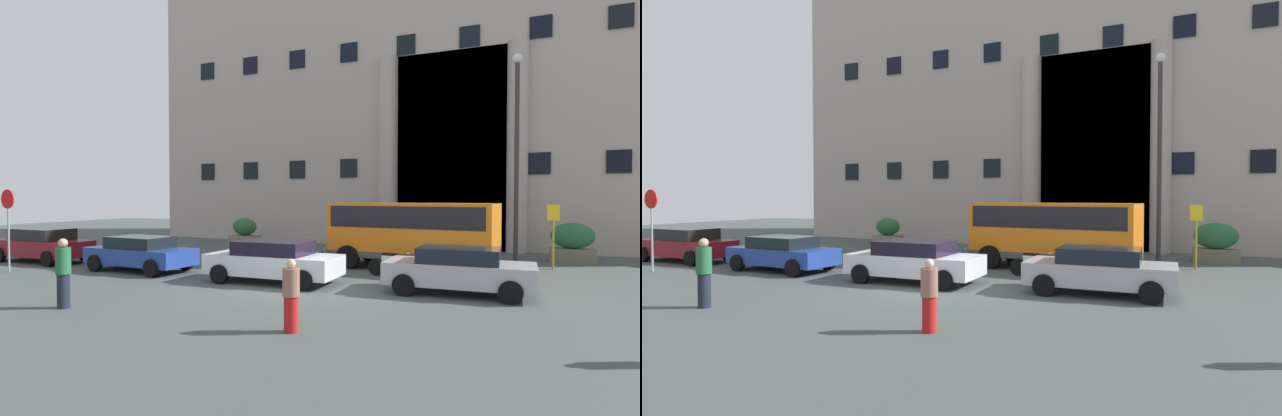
# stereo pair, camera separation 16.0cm
# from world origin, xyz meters

# --- Properties ---
(ground_plane) EXTENTS (80.00, 64.00, 0.12)m
(ground_plane) POSITION_xyz_m (0.00, 0.00, -0.06)
(ground_plane) COLOR #454E4C
(office_building_facade) EXTENTS (33.04, 9.74, 19.86)m
(office_building_facade) POSITION_xyz_m (0.01, 17.47, 9.92)
(office_building_facade) COLOR #B1A499
(office_building_facade) RESTS_ON ground_plane
(orange_minibus) EXTENTS (6.32, 2.86, 2.52)m
(orange_minibus) POSITION_xyz_m (2.25, 5.50, 1.52)
(orange_minibus) COLOR orange
(orange_minibus) RESTS_ON ground_plane
(bus_stop_sign) EXTENTS (0.44, 0.08, 2.47)m
(bus_stop_sign) POSITION_xyz_m (7.17, 7.54, 1.53)
(bus_stop_sign) COLOR #979720
(bus_stop_sign) RESTS_ON ground_plane
(hedge_planter_west) EXTENTS (1.61, 0.94, 1.52)m
(hedge_planter_west) POSITION_xyz_m (-8.85, 10.67, 0.74)
(hedge_planter_west) COLOR gray
(hedge_planter_west) RESTS_ON ground_plane
(hedge_planter_entrance_left) EXTENTS (1.75, 0.73, 1.24)m
(hedge_planter_entrance_left) POSITION_xyz_m (-2.46, 10.53, 0.60)
(hedge_planter_entrance_left) COLOR #64625D
(hedge_planter_entrance_left) RESTS_ON ground_plane
(hedge_planter_far_west) EXTENTS (1.77, 0.81, 1.67)m
(hedge_planter_far_west) POSITION_xyz_m (7.95, 10.12, 0.80)
(hedge_planter_far_west) COLOR #676757
(hedge_planter_far_west) RESTS_ON ground_plane
(parked_estate_mid) EXTENTS (4.43, 1.92, 1.41)m
(parked_estate_mid) POSITION_xyz_m (-12.48, 0.83, 0.73)
(parked_estate_mid) COLOR maroon
(parked_estate_mid) RESTS_ON ground_plane
(parked_compact_extra) EXTENTS (4.19, 2.16, 1.33)m
(parked_compact_extra) POSITION_xyz_m (4.65, 1.37, 0.70)
(parked_compact_extra) COLOR #B3B3B8
(parked_compact_extra) RESTS_ON ground_plane
(parked_hatchback_near) EXTENTS (4.23, 2.02, 1.29)m
(parked_hatchback_near) POSITION_xyz_m (-6.78, 0.69, 0.68)
(parked_hatchback_near) COLOR #213F96
(parked_hatchback_near) RESTS_ON ground_plane
(parked_sedan_far) EXTENTS (4.38, 2.13, 1.35)m
(parked_sedan_far) POSITION_xyz_m (-1.09, 0.74, 0.71)
(parked_sedan_far) COLOR white
(parked_sedan_far) RESTS_ON ground_plane
(motorcycle_near_kerb) EXTENTS (1.91, 0.55, 0.89)m
(motorcycle_near_kerb) POSITION_xyz_m (-1.08, 3.42, 0.45)
(motorcycle_near_kerb) COLOR black
(motorcycle_near_kerb) RESTS_ON ground_plane
(scooter_by_planter) EXTENTS (2.06, 0.55, 0.89)m
(scooter_by_planter) POSITION_xyz_m (-8.50, 3.44, 0.46)
(scooter_by_planter) COLOR black
(scooter_by_planter) RESTS_ON ground_plane
(motorcycle_far_end) EXTENTS (1.96, 0.55, 0.89)m
(motorcycle_far_end) POSITION_xyz_m (2.15, 3.34, 0.46)
(motorcycle_far_end) COLOR black
(motorcycle_far_end) RESTS_ON ground_plane
(stop_sign_side_street) EXTENTS (0.70, 0.07, 3.03)m
(stop_sign_side_street) POSITION_xyz_m (-10.97, -1.56, 2.13)
(stop_sign_side_street) COLOR gray
(stop_sign_side_street) RESTS_ON ground_plane
(pedestrian_man_red_shirt) EXTENTS (0.36, 0.36, 1.52)m
(pedestrian_man_red_shirt) POSITION_xyz_m (2.14, -4.08, 0.76)
(pedestrian_man_red_shirt) COLOR red
(pedestrian_man_red_shirt) RESTS_ON ground_plane
(pedestrian_man_crossing) EXTENTS (0.36, 0.36, 1.75)m
(pedestrian_man_crossing) POSITION_xyz_m (-4.04, -4.59, 0.88)
(pedestrian_man_crossing) COLOR black
(pedestrian_man_crossing) RESTS_ON ground_plane
(lamppost_plaza_centre) EXTENTS (0.40, 0.40, 8.61)m
(lamppost_plaza_centre) POSITION_xyz_m (5.80, 8.63, 4.95)
(lamppost_plaza_centre) COLOR #323134
(lamppost_plaza_centre) RESTS_ON ground_plane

